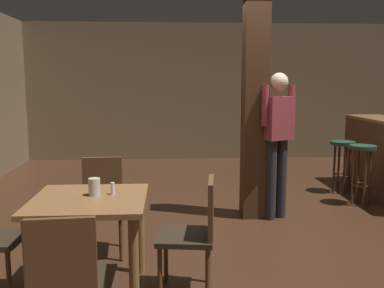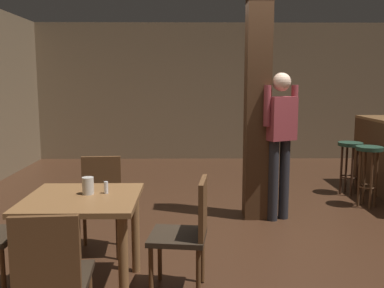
{
  "view_description": "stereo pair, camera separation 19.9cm",
  "coord_description": "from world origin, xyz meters",
  "px_view_note": "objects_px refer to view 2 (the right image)",
  "views": [
    {
      "loc": [
        -1.08,
        -4.44,
        1.62
      ],
      "look_at": [
        -0.83,
        0.01,
        0.97
      ],
      "focal_mm": 40.0,
      "sensor_mm": 36.0,
      "label": 1
    },
    {
      "loc": [
        -0.89,
        -4.45,
        1.62
      ],
      "look_at": [
        -0.83,
        0.01,
        0.97
      ],
      "focal_mm": 40.0,
      "sensor_mm": 36.0,
      "label": 2
    }
  ],
  "objects_px": {
    "bar_stool_mid": "(350,156)",
    "chair_south": "(52,275)",
    "dining_table": "(83,215)",
    "chair_east": "(188,230)",
    "standing_person": "(280,135)",
    "salt_shaker": "(106,188)",
    "napkin_cup": "(88,186)",
    "bar_stool_near": "(369,162)",
    "chair_north": "(101,199)"
  },
  "relations": [
    {
      "from": "chair_east",
      "to": "napkin_cup",
      "type": "xyz_separation_m",
      "value": [
        -0.77,
        0.09,
        0.32
      ]
    },
    {
      "from": "chair_north",
      "to": "napkin_cup",
      "type": "relative_size",
      "value": 6.72
    },
    {
      "from": "chair_east",
      "to": "bar_stool_mid",
      "type": "height_order",
      "value": "chair_east"
    },
    {
      "from": "chair_south",
      "to": "chair_east",
      "type": "relative_size",
      "value": 1.0
    },
    {
      "from": "chair_north",
      "to": "napkin_cup",
      "type": "xyz_separation_m",
      "value": [
        0.07,
        -0.77,
        0.32
      ]
    },
    {
      "from": "chair_south",
      "to": "bar_stool_near",
      "type": "distance_m",
      "value": 4.35
    },
    {
      "from": "napkin_cup",
      "to": "bar_stool_near",
      "type": "bearing_deg",
      "value": 34.96
    },
    {
      "from": "salt_shaker",
      "to": "bar_stool_mid",
      "type": "distance_m",
      "value": 4.07
    },
    {
      "from": "chair_east",
      "to": "napkin_cup",
      "type": "bearing_deg",
      "value": 173.32
    },
    {
      "from": "chair_east",
      "to": "bar_stool_near",
      "type": "bearing_deg",
      "value": 44.01
    },
    {
      "from": "chair_south",
      "to": "standing_person",
      "type": "distance_m",
      "value": 3.18
    },
    {
      "from": "dining_table",
      "to": "napkin_cup",
      "type": "xyz_separation_m",
      "value": [
        0.03,
        0.07,
        0.21
      ]
    },
    {
      "from": "chair_south",
      "to": "chair_east",
      "type": "bearing_deg",
      "value": 43.54
    },
    {
      "from": "dining_table",
      "to": "bar_stool_mid",
      "type": "bearing_deg",
      "value": 42.41
    },
    {
      "from": "napkin_cup",
      "to": "bar_stool_mid",
      "type": "relative_size",
      "value": 0.17
    },
    {
      "from": "chair_south",
      "to": "salt_shaker",
      "type": "distance_m",
      "value": 0.93
    },
    {
      "from": "dining_table",
      "to": "chair_east",
      "type": "distance_m",
      "value": 0.8
    },
    {
      "from": "salt_shaker",
      "to": "dining_table",
      "type": "bearing_deg",
      "value": -152.55
    },
    {
      "from": "chair_south",
      "to": "bar_stool_mid",
      "type": "relative_size",
      "value": 1.17
    },
    {
      "from": "bar_stool_mid",
      "to": "chair_south",
      "type": "bearing_deg",
      "value": -130.71
    },
    {
      "from": "chair_south",
      "to": "chair_east",
      "type": "xyz_separation_m",
      "value": [
        0.8,
        0.76,
        0.0
      ]
    },
    {
      "from": "chair_north",
      "to": "salt_shaker",
      "type": "distance_m",
      "value": 0.84
    },
    {
      "from": "dining_table",
      "to": "bar_stool_mid",
      "type": "xyz_separation_m",
      "value": [
        3.13,
        2.86,
        -0.05
      ]
    },
    {
      "from": "chair_south",
      "to": "napkin_cup",
      "type": "bearing_deg",
      "value": 87.91
    },
    {
      "from": "salt_shaker",
      "to": "bar_stool_mid",
      "type": "relative_size",
      "value": 0.12
    },
    {
      "from": "dining_table",
      "to": "chair_south",
      "type": "height_order",
      "value": "chair_south"
    },
    {
      "from": "bar_stool_near",
      "to": "chair_north",
      "type": "bearing_deg",
      "value": -156.21
    },
    {
      "from": "salt_shaker",
      "to": "napkin_cup",
      "type": "bearing_deg",
      "value": -172.06
    },
    {
      "from": "chair_south",
      "to": "bar_stool_mid",
      "type": "bearing_deg",
      "value": 49.29
    },
    {
      "from": "chair_east",
      "to": "standing_person",
      "type": "distance_m",
      "value": 2.12
    },
    {
      "from": "dining_table",
      "to": "salt_shaker",
      "type": "distance_m",
      "value": 0.27
    },
    {
      "from": "dining_table",
      "to": "salt_shaker",
      "type": "height_order",
      "value": "salt_shaker"
    },
    {
      "from": "standing_person",
      "to": "dining_table",
      "type": "bearing_deg",
      "value": -137.04
    },
    {
      "from": "standing_person",
      "to": "bar_stool_mid",
      "type": "xyz_separation_m",
      "value": [
        1.26,
        1.12,
        -0.43
      ]
    },
    {
      "from": "napkin_cup",
      "to": "bar_stool_near",
      "type": "distance_m",
      "value": 3.8
    },
    {
      "from": "chair_north",
      "to": "salt_shaker",
      "type": "relative_size",
      "value": 9.48
    },
    {
      "from": "napkin_cup",
      "to": "standing_person",
      "type": "distance_m",
      "value": 2.49
    },
    {
      "from": "dining_table",
      "to": "chair_south",
      "type": "distance_m",
      "value": 0.79
    },
    {
      "from": "bar_stool_mid",
      "to": "dining_table",
      "type": "bearing_deg",
      "value": -137.59
    },
    {
      "from": "dining_table",
      "to": "chair_south",
      "type": "bearing_deg",
      "value": -90.06
    },
    {
      "from": "napkin_cup",
      "to": "bar_stool_near",
      "type": "relative_size",
      "value": 0.17
    },
    {
      "from": "bar_stool_near",
      "to": "chair_east",
      "type": "bearing_deg",
      "value": -135.99
    },
    {
      "from": "dining_table",
      "to": "chair_east",
      "type": "bearing_deg",
      "value": -1.64
    },
    {
      "from": "chair_south",
      "to": "napkin_cup",
      "type": "relative_size",
      "value": 6.72
    },
    {
      "from": "dining_table",
      "to": "napkin_cup",
      "type": "distance_m",
      "value": 0.23
    },
    {
      "from": "standing_person",
      "to": "chair_east",
      "type": "bearing_deg",
      "value": -121.34
    },
    {
      "from": "dining_table",
      "to": "bar_stool_mid",
      "type": "relative_size",
      "value": 1.11
    },
    {
      "from": "chair_east",
      "to": "salt_shaker",
      "type": "bearing_deg",
      "value": 170.23
    },
    {
      "from": "chair_north",
      "to": "bar_stool_mid",
      "type": "relative_size",
      "value": 1.17
    },
    {
      "from": "napkin_cup",
      "to": "chair_north",
      "type": "bearing_deg",
      "value": 94.87
    }
  ]
}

